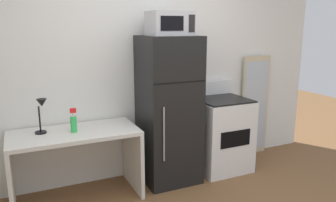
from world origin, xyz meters
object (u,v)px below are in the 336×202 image
object	(u,v)px
microwave	(170,23)
spray_bottle	(74,123)
leaning_mirror	(255,106)
desk_lamp	(41,110)
oven_range	(221,134)
desk	(75,151)
refrigerator	(169,110)

from	to	relation	value
microwave	spray_bottle	bearing A→B (deg)	-178.70
leaning_mirror	spray_bottle	bearing A→B (deg)	-173.28
desk_lamp	oven_range	bearing A→B (deg)	-1.11
desk	oven_range	xyz separation A→B (m)	(1.81, 0.02, -0.07)
refrigerator	oven_range	world-z (taller)	refrigerator
desk	microwave	distance (m)	1.68
desk	microwave	size ratio (longest dim) A/B	2.80
refrigerator	oven_range	size ratio (longest dim) A/B	1.54
desk_lamp	microwave	distance (m)	1.60
refrigerator	oven_range	xyz separation A→B (m)	(0.73, -0.00, -0.38)
spray_bottle	microwave	bearing A→B (deg)	1.30
desk	spray_bottle	world-z (taller)	spray_bottle
spray_bottle	oven_range	xyz separation A→B (m)	(1.81, 0.04, -0.38)
oven_range	spray_bottle	bearing A→B (deg)	-178.63
desk_lamp	refrigerator	size ratio (longest dim) A/B	0.21
desk	spray_bottle	size ratio (longest dim) A/B	5.17
refrigerator	microwave	world-z (taller)	microwave
desk_lamp	microwave	xyz separation A→B (m)	(1.37, -0.06, 0.84)
spray_bottle	microwave	distance (m)	1.46
desk_lamp	desk	bearing A→B (deg)	-11.89
desk	desk_lamp	world-z (taller)	desk_lamp
microwave	oven_range	world-z (taller)	microwave
refrigerator	microwave	size ratio (longest dim) A/B	3.69
spray_bottle	leaning_mirror	bearing A→B (deg)	6.72
spray_bottle	oven_range	world-z (taller)	oven_range
desk_lamp	refrigerator	distance (m)	1.38
microwave	leaning_mirror	world-z (taller)	microwave
spray_bottle	microwave	world-z (taller)	microwave
refrigerator	leaning_mirror	bearing A→B (deg)	9.87
refrigerator	microwave	xyz separation A→B (m)	(0.00, -0.02, 0.98)
desk	spray_bottle	distance (m)	0.32
leaning_mirror	desk	bearing A→B (deg)	-173.79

